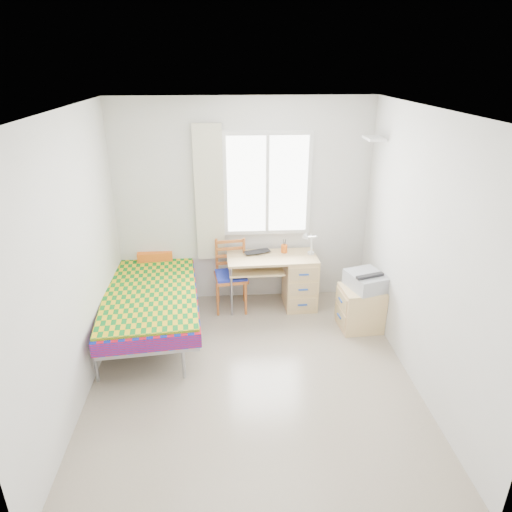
{
  "coord_description": "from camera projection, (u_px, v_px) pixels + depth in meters",
  "views": [
    {
      "loc": [
        -0.23,
        -3.79,
        2.97
      ],
      "look_at": [
        0.08,
        0.55,
        1.1
      ],
      "focal_mm": 32.0,
      "sensor_mm": 36.0,
      "label": 1
    }
  ],
  "objects": [
    {
      "name": "laptop",
      "position": [
        259.0,
        254.0,
        5.77
      ],
      "size": [
        0.39,
        0.31,
        0.03
      ],
      "primitive_type": "imported",
      "rotation": [
        0.0,
        0.0,
        0.3
      ],
      "color": "black",
      "rests_on": "desk"
    },
    {
      "name": "chair",
      "position": [
        231.0,
        271.0,
        5.79
      ],
      "size": [
        0.44,
        0.44,
        0.91
      ],
      "rotation": [
        0.0,
        0.0,
        0.13
      ],
      "color": "#B14822",
      "rests_on": "floor"
    },
    {
      "name": "wall_right",
      "position": [
        423.0,
        255.0,
        4.25
      ],
      "size": [
        0.0,
        3.5,
        3.5
      ],
      "primitive_type": "plane",
      "rotation": [
        1.57,
        0.0,
        -1.57
      ],
      "color": "silver",
      "rests_on": "ground"
    },
    {
      "name": "pen_cup",
      "position": [
        284.0,
        249.0,
        5.83
      ],
      "size": [
        0.08,
        0.08,
        0.1
      ],
      "primitive_type": "cylinder",
      "rotation": [
        0.0,
        0.0,
        0.02
      ],
      "color": "#DE5218",
      "rests_on": "desk"
    },
    {
      "name": "bed",
      "position": [
        152.0,
        288.0,
        5.42
      ],
      "size": [
        1.26,
        2.34,
        0.97
      ],
      "rotation": [
        0.0,
        0.0,
        0.1
      ],
      "color": "#92939A",
      "rests_on": "floor"
    },
    {
      "name": "curtain",
      "position": [
        209.0,
        195.0,
        5.6
      ],
      "size": [
        0.35,
        0.05,
        1.7
      ],
      "primitive_type": "cube",
      "color": "beige",
      "rests_on": "wall_back"
    },
    {
      "name": "cabinet",
      "position": [
        360.0,
        308.0,
        5.42
      ],
      "size": [
        0.51,
        0.46,
        0.52
      ],
      "rotation": [
        0.0,
        0.0,
        0.07
      ],
      "color": "tan",
      "rests_on": "floor"
    },
    {
      "name": "desk",
      "position": [
        294.0,
        279.0,
        5.86
      ],
      "size": [
        1.14,
        0.54,
        0.7
      ],
      "rotation": [
        0.0,
        0.0,
        0.03
      ],
      "color": "tan",
      "rests_on": "floor"
    },
    {
      "name": "wall_left",
      "position": [
        72.0,
        265.0,
        4.05
      ],
      "size": [
        0.0,
        3.5,
        3.5
      ],
      "primitive_type": "plane",
      "rotation": [
        1.57,
        0.0,
        1.57
      ],
      "color": "silver",
      "rests_on": "ground"
    },
    {
      "name": "task_lamp",
      "position": [
        309.0,
        241.0,
        5.61
      ],
      "size": [
        0.21,
        0.3,
        0.35
      ],
      "rotation": [
        0.0,
        0.0,
        0.33
      ],
      "color": "white",
      "rests_on": "desk"
    },
    {
      "name": "book",
      "position": [
        255.0,
        265.0,
        5.76
      ],
      "size": [
        0.25,
        0.28,
        0.02
      ],
      "primitive_type": "imported",
      "rotation": [
        0.0,
        0.0,
        0.49
      ],
      "color": "gray",
      "rests_on": "desk"
    },
    {
      "name": "ceiling",
      "position": [
        251.0,
        111.0,
        3.63
      ],
      "size": [
        3.5,
        3.5,
        0.0
      ],
      "primitive_type": "plane",
      "rotation": [
        3.14,
        0.0,
        0.0
      ],
      "color": "white",
      "rests_on": "wall_back"
    },
    {
      "name": "window",
      "position": [
        267.0,
        185.0,
        5.65
      ],
      "size": [
        1.1,
        0.04,
        1.3
      ],
      "color": "white",
      "rests_on": "wall_back"
    },
    {
      "name": "wall_back",
      "position": [
        243.0,
        204.0,
        5.75
      ],
      "size": [
        3.2,
        0.0,
        3.2
      ],
      "primitive_type": "plane",
      "rotation": [
        1.57,
        0.0,
        0.0
      ],
      "color": "silver",
      "rests_on": "ground"
    },
    {
      "name": "floor",
      "position": [
        252.0,
        376.0,
        4.66
      ],
      "size": [
        3.5,
        3.5,
        0.0
      ],
      "primitive_type": "plane",
      "color": "#BCAD93",
      "rests_on": "ground"
    },
    {
      "name": "printer",
      "position": [
        366.0,
        280.0,
        5.3
      ],
      "size": [
        0.5,
        0.54,
        0.19
      ],
      "rotation": [
        0.0,
        0.0,
        0.3
      ],
      "color": "#A3A6AB",
      "rests_on": "cabinet"
    },
    {
      "name": "floating_shelf",
      "position": [
        374.0,
        138.0,
        5.19
      ],
      "size": [
        0.2,
        0.32,
        0.03
      ],
      "primitive_type": "cube",
      "color": "white",
      "rests_on": "wall_right"
    }
  ]
}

